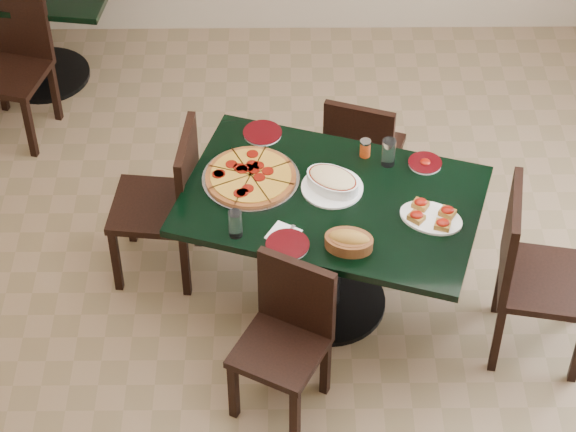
{
  "coord_description": "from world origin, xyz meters",
  "views": [
    {
      "loc": [
        -0.07,
        -3.7,
        4.39
      ],
      "look_at": [
        -0.04,
        0.0,
        0.85
      ],
      "focal_mm": 70.0,
      "sensor_mm": 36.0,
      "label": 1
    }
  ],
  "objects_px": {
    "back_table": "(32,8)",
    "chair_left": "(169,197)",
    "lasagna_casserole": "(332,182)",
    "bread_basket": "(349,241)",
    "chair_right": "(530,267)",
    "bruschetta_platter": "(431,215)",
    "chair_far": "(362,150)",
    "main_table": "(331,225)",
    "pepperoni_pizza": "(251,177)",
    "back_chair_near": "(12,56)",
    "chair_near": "(287,331)"
  },
  "relations": [
    {
      "from": "chair_far",
      "to": "chair_right",
      "type": "distance_m",
      "value": 1.22
    },
    {
      "from": "back_table",
      "to": "chair_far",
      "type": "distance_m",
      "value": 2.35
    },
    {
      "from": "back_chair_near",
      "to": "bruschetta_platter",
      "type": "distance_m",
      "value": 2.83
    },
    {
      "from": "back_chair_near",
      "to": "bread_basket",
      "type": "bearing_deg",
      "value": -28.67
    },
    {
      "from": "chair_right",
      "to": "lasagna_casserole",
      "type": "bearing_deg",
      "value": 80.92
    },
    {
      "from": "bread_basket",
      "to": "back_chair_near",
      "type": "bearing_deg",
      "value": 147.48
    },
    {
      "from": "chair_far",
      "to": "bruschetta_platter",
      "type": "relative_size",
      "value": 2.22
    },
    {
      "from": "chair_right",
      "to": "bruschetta_platter",
      "type": "bearing_deg",
      "value": 86.79
    },
    {
      "from": "pepperoni_pizza",
      "to": "bread_basket",
      "type": "xyz_separation_m",
      "value": [
        0.45,
        -0.46,
        0.02
      ]
    },
    {
      "from": "chair_far",
      "to": "bread_basket",
      "type": "bearing_deg",
      "value": 101.19
    },
    {
      "from": "main_table",
      "to": "pepperoni_pizza",
      "type": "xyz_separation_m",
      "value": [
        -0.39,
        0.13,
        0.2
      ]
    },
    {
      "from": "chair_left",
      "to": "chair_near",
      "type": "bearing_deg",
      "value": 41.55
    },
    {
      "from": "main_table",
      "to": "chair_right",
      "type": "xyz_separation_m",
      "value": [
        0.93,
        -0.27,
        -0.03
      ]
    },
    {
      "from": "back_table",
      "to": "chair_left",
      "type": "xyz_separation_m",
      "value": [
        0.96,
        -1.71,
        -0.02
      ]
    },
    {
      "from": "chair_far",
      "to": "pepperoni_pizza",
      "type": "bearing_deg",
      "value": 62.73
    },
    {
      "from": "back_table",
      "to": "chair_left",
      "type": "bearing_deg",
      "value": -52.58
    },
    {
      "from": "back_table",
      "to": "back_chair_near",
      "type": "bearing_deg",
      "value": -87.51
    },
    {
      "from": "chair_left",
      "to": "lasagna_casserole",
      "type": "xyz_separation_m",
      "value": [
        0.82,
        -0.21,
        0.29
      ]
    },
    {
      "from": "chair_left",
      "to": "back_chair_near",
      "type": "bearing_deg",
      "value": -134.61
    },
    {
      "from": "chair_right",
      "to": "chair_left",
      "type": "bearing_deg",
      "value": 83.53
    },
    {
      "from": "lasagna_casserole",
      "to": "bread_basket",
      "type": "height_order",
      "value": "bread_basket"
    },
    {
      "from": "lasagna_casserole",
      "to": "chair_right",
      "type": "bearing_deg",
      "value": 14.49
    },
    {
      "from": "bread_basket",
      "to": "chair_far",
      "type": "bearing_deg",
      "value": 94.5
    },
    {
      "from": "lasagna_casserole",
      "to": "back_table",
      "type": "bearing_deg",
      "value": 167.02
    },
    {
      "from": "bread_basket",
      "to": "chair_left",
      "type": "bearing_deg",
      "value": 157.42
    },
    {
      "from": "bread_basket",
      "to": "bruschetta_platter",
      "type": "xyz_separation_m",
      "value": [
        0.39,
        0.18,
        -0.02
      ]
    },
    {
      "from": "back_table",
      "to": "chair_right",
      "type": "height_order",
      "value": "chair_right"
    },
    {
      "from": "back_table",
      "to": "bread_basket",
      "type": "relative_size",
      "value": 4.69
    },
    {
      "from": "chair_right",
      "to": "pepperoni_pizza",
      "type": "distance_m",
      "value": 1.4
    },
    {
      "from": "back_table",
      "to": "lasagna_casserole",
      "type": "bearing_deg",
      "value": -38.96
    },
    {
      "from": "pepperoni_pizza",
      "to": "bread_basket",
      "type": "relative_size",
      "value": 1.91
    },
    {
      "from": "back_table",
      "to": "pepperoni_pizza",
      "type": "distance_m",
      "value": 2.32
    },
    {
      "from": "chair_left",
      "to": "bruschetta_platter",
      "type": "bearing_deg",
      "value": 78.03
    },
    {
      "from": "main_table",
      "to": "lasagna_casserole",
      "type": "bearing_deg",
      "value": 103.22
    },
    {
      "from": "main_table",
      "to": "lasagna_casserole",
      "type": "xyz_separation_m",
      "value": [
        0.01,
        0.07,
        0.23
      ]
    },
    {
      "from": "chair_near",
      "to": "chair_left",
      "type": "relative_size",
      "value": 0.9
    },
    {
      "from": "back_table",
      "to": "chair_right",
      "type": "relative_size",
      "value": 1.21
    },
    {
      "from": "back_table",
      "to": "chair_left",
      "type": "height_order",
      "value": "chair_left"
    },
    {
      "from": "chair_right",
      "to": "pepperoni_pizza",
      "type": "height_order",
      "value": "chair_right"
    },
    {
      "from": "main_table",
      "to": "back_chair_near",
      "type": "height_order",
      "value": "back_chair_near"
    },
    {
      "from": "chair_near",
      "to": "pepperoni_pizza",
      "type": "xyz_separation_m",
      "value": [
        -0.17,
        0.71,
        0.32
      ]
    },
    {
      "from": "chair_right",
      "to": "pepperoni_pizza",
      "type": "xyz_separation_m",
      "value": [
        -1.32,
        0.4,
        0.23
      ]
    },
    {
      "from": "bread_basket",
      "to": "pepperoni_pizza",
      "type": "bearing_deg",
      "value": 146.06
    },
    {
      "from": "chair_far",
      "to": "chair_right",
      "type": "relative_size",
      "value": 0.84
    },
    {
      "from": "lasagna_casserole",
      "to": "bruschetta_platter",
      "type": "bearing_deg",
      "value": 8.78
    },
    {
      "from": "chair_left",
      "to": "bread_basket",
      "type": "distance_m",
      "value": 1.1
    },
    {
      "from": "chair_far",
      "to": "lasagna_casserole",
      "type": "relative_size",
      "value": 2.51
    },
    {
      "from": "back_table",
      "to": "main_table",
      "type": "bearing_deg",
      "value": -40.0
    },
    {
      "from": "main_table",
      "to": "bread_basket",
      "type": "height_order",
      "value": "bread_basket"
    },
    {
      "from": "main_table",
      "to": "bruschetta_platter",
      "type": "bearing_deg",
      "value": -0.43
    }
  ]
}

